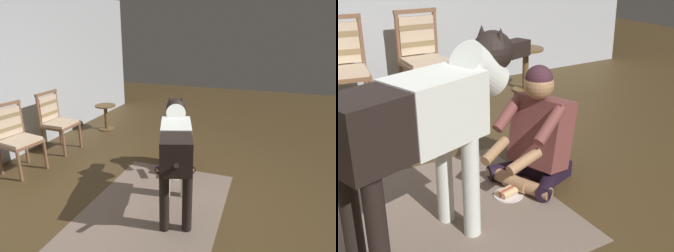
# 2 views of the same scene
# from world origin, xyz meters

# --- Properties ---
(ground_plane) EXTENTS (14.39, 14.39, 0.00)m
(ground_plane) POSITION_xyz_m (0.00, 0.00, 0.00)
(ground_plane) COLOR #47351C
(area_rug) EXTENTS (2.09, 1.49, 0.01)m
(area_rug) POSITION_xyz_m (-0.09, 0.19, 0.00)
(area_rug) COLOR #796659
(area_rug) RESTS_ON ground
(dining_chair_left_of_pair) EXTENTS (0.52, 0.52, 0.98)m
(dining_chair_left_of_pair) POSITION_xyz_m (0.16, 2.37, 0.54)
(dining_chair_left_of_pair) COLOR brown
(dining_chair_left_of_pair) RESTS_ON ground
(dining_chair_right_of_pair) EXTENTS (0.46, 0.47, 0.98)m
(dining_chair_right_of_pair) POSITION_xyz_m (0.97, 2.37, 0.54)
(dining_chair_right_of_pair) COLOR brown
(dining_chair_right_of_pair) RESTS_ON ground
(person_sitting_on_floor) EXTENTS (0.72, 0.60, 0.85)m
(person_sitting_on_floor) POSITION_xyz_m (1.00, 0.30, 0.35)
(person_sitting_on_floor) COLOR black
(person_sitting_on_floor) RESTS_ON ground
(large_dog) EXTENTS (1.46, 0.62, 1.17)m
(large_dog) POSITION_xyz_m (0.08, -0.01, 0.76)
(large_dog) COLOR silver
(large_dog) RESTS_ON ground
(hot_dog_on_plate) EXTENTS (0.21, 0.21, 0.06)m
(hot_dog_on_plate) POSITION_xyz_m (0.70, 0.20, 0.03)
(hot_dog_on_plate) COLOR silver
(hot_dog_on_plate) RESTS_ON ground
(round_side_table) EXTENTS (0.41, 0.41, 0.51)m
(round_side_table) POSITION_xyz_m (2.14, 2.14, 0.30)
(round_side_table) COLOR brown
(round_side_table) RESTS_ON ground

